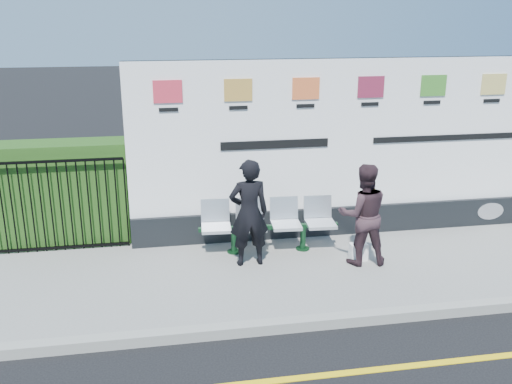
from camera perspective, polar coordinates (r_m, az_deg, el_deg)
ground at (r=7.10m, az=17.46°, el=-16.05°), size 80.00×80.00×0.00m
pavement at (r=9.06m, az=10.34°, el=-7.40°), size 14.00×3.00×0.12m
kerb at (r=7.83m, az=14.16°, el=-11.80°), size 14.00×0.18×0.14m
yellow_line at (r=7.10m, az=17.47°, el=-16.02°), size 14.00×0.10×0.01m
billboard at (r=9.98m, az=10.83°, el=3.19°), size 8.00×0.30×3.00m
hedge at (r=10.03m, az=-18.64°, el=-0.03°), size 2.35×0.70×1.70m
railing at (r=9.63m, az=-18.96°, el=-1.28°), size 2.05×0.06×1.54m
bench at (r=9.27m, az=1.27°, el=-4.56°), size 2.19×0.70×0.46m
woman_left at (r=8.59m, az=-0.72°, el=-2.10°), size 0.62×0.43×1.66m
woman_right at (r=8.79m, az=10.66°, el=-2.22°), size 0.83×0.67×1.58m
handbag_brown at (r=9.12m, az=-0.48°, el=-2.68°), size 0.28×0.16×0.21m
carrier_bag_white at (r=9.11m, az=10.21°, el=-5.91°), size 0.27×0.16×0.27m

